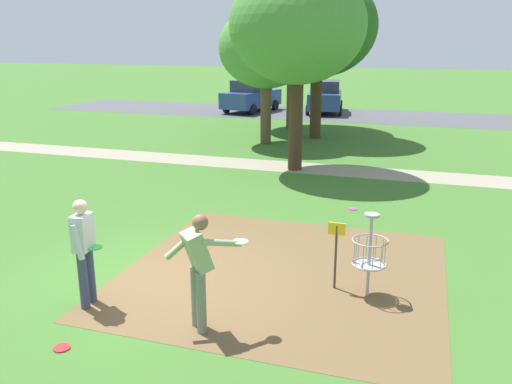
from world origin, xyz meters
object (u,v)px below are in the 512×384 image
disc_golf_basket (366,251)px  parked_car_center_left (325,97)px  tree_near_right (298,26)px  tree_mid_left (293,28)px  player_foreground_watching (84,247)px  frisbee_by_tee (62,348)px  tree_mid_center (266,48)px  tree_near_left (318,27)px  parked_car_leftmost (251,96)px  frisbee_mid_grass (352,209)px  player_throwing (199,265)px

disc_golf_basket → parked_car_center_left: (-4.94, 22.59, 0.17)m
tree_near_right → parked_car_center_left: size_ratio=1.41×
disc_golf_basket → tree_mid_left: tree_mid_left is taller
player_foreground_watching → frisbee_by_tee: (0.38, -1.17, -0.96)m
tree_mid_center → disc_golf_basket: bearing=-66.2°
disc_golf_basket → tree_near_right: (-3.17, 8.18, 3.66)m
tree_mid_left → frisbee_by_tee: bearing=-84.9°
player_foreground_watching → parked_car_center_left: size_ratio=0.39×
tree_near_left → tree_mid_left: size_ratio=0.97×
tree_near_left → player_foreground_watching: bearing=-91.0°
tree_near_left → tree_mid_center: 2.63m
tree_near_left → parked_car_center_left: size_ratio=1.50×
frisbee_by_tee → player_foreground_watching: bearing=108.2°
frisbee_by_tee → parked_car_leftmost: 25.21m
parked_car_center_left → tree_near_left: bearing=-82.0°
parked_car_leftmost → parked_car_center_left: same height
frisbee_mid_grass → tree_near_left: tree_near_left is taller
tree_near_left → tree_near_right: 5.96m
tree_mid_center → tree_mid_left: bearing=89.5°
parked_car_center_left → frisbee_mid_grass: bearing=-77.1°
disc_golf_basket → player_throwing: size_ratio=0.81×
frisbee_by_tee → parked_car_center_left: (-1.29, 25.42, 0.91)m
disc_golf_basket → frisbee_by_tee: (-3.65, -2.83, -0.74)m
disc_golf_basket → parked_car_center_left: bearing=102.3°
tree_near_right → parked_car_center_left: (-1.77, 14.41, -3.50)m
player_foreground_watching → tree_mid_left: tree_mid_left is taller
disc_golf_basket → frisbee_by_tee: disc_golf_basket is taller
player_throwing → tree_mid_center: tree_mid_center is taller
disc_golf_basket → player_foreground_watching: player_foreground_watching is taller
frisbee_by_tee → parked_car_center_left: size_ratio=0.05×
player_foreground_watching → tree_near_right: tree_near_right is taller
player_foreground_watching → tree_mid_left: bearing=94.2°
frisbee_by_tee → disc_golf_basket: bearing=37.8°
tree_near_left → tree_mid_left: (-1.60, 2.17, 0.02)m
frisbee_by_tee → parked_car_leftmost: bearing=102.7°
disc_golf_basket → tree_near_right: size_ratio=0.22×
disc_golf_basket → parked_car_leftmost: 23.60m
frisbee_by_tee → frisbee_mid_grass: same height
tree_near_left → frisbee_by_tee: bearing=-89.7°
disc_golf_basket → parked_car_leftmost: parked_car_leftmost is taller
frisbee_mid_grass → parked_car_center_left: (-4.14, 18.07, 0.91)m
player_foreground_watching → parked_car_leftmost: size_ratio=0.38×
player_throwing → parked_car_leftmost: bearing=106.7°
frisbee_by_tee → parked_car_leftmost: parked_car_leftmost is taller
parked_car_leftmost → tree_mid_left: bearing=-55.0°
player_foreground_watching → frisbee_mid_grass: bearing=62.4°
tree_near_right → player_foreground_watching: bearing=-95.0°
frisbee_mid_grass → tree_mid_center: 9.70m
frisbee_by_tee → tree_near_right: (0.48, 11.01, 4.41)m
player_foreground_watching → tree_mid_left: size_ratio=0.25×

